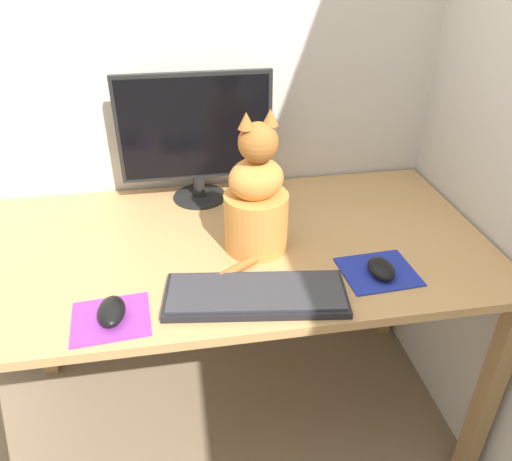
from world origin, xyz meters
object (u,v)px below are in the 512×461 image
at_px(computer_mouse_left, 112,311).
at_px(cat, 256,201).
at_px(keyboard, 256,294).
at_px(computer_mouse_right, 381,269).
at_px(monitor, 196,135).

distance_m(computer_mouse_left, cat, 0.46).
bearing_deg(keyboard, computer_mouse_left, -169.25).
xyz_separation_m(computer_mouse_right, cat, (-0.29, 0.18, 0.12)).
relative_size(computer_mouse_left, computer_mouse_right, 1.08).
relative_size(monitor, cat, 1.20).
height_order(computer_mouse_left, cat, cat).
xyz_separation_m(monitor, computer_mouse_right, (0.42, -0.50, -0.20)).
height_order(monitor, keyboard, monitor).
height_order(computer_mouse_left, computer_mouse_right, computer_mouse_left).
distance_m(monitor, computer_mouse_left, 0.64).
relative_size(keyboard, cat, 1.15).
xyz_separation_m(keyboard, cat, (0.04, 0.22, 0.13)).
bearing_deg(keyboard, cat, 87.82).
bearing_deg(computer_mouse_right, monitor, 130.30).
bearing_deg(computer_mouse_right, cat, 148.10).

